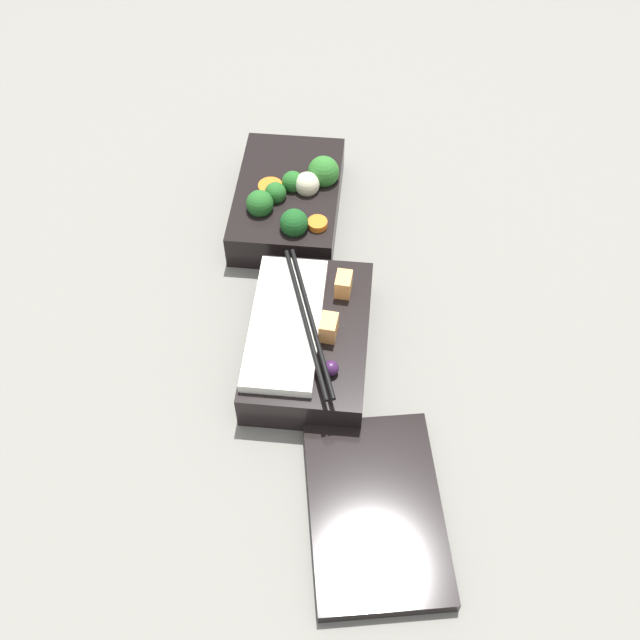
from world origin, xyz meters
The scene contains 4 objects.
ground_plane centered at (0.00, 0.00, 0.00)m, with size 3.00×3.00×0.00m, color slate.
bento_tray_vegetable centered at (-0.11, -0.02, 0.03)m, with size 0.21×0.13×0.08m.
bento_tray_rice centered at (0.11, 0.02, 0.03)m, with size 0.21×0.13×0.07m.
bento_lid centered at (0.30, 0.11, 0.01)m, with size 0.20×0.13×0.02m, color black.
Camera 1 is at (0.60, 0.09, 0.71)m, focal length 42.00 mm.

